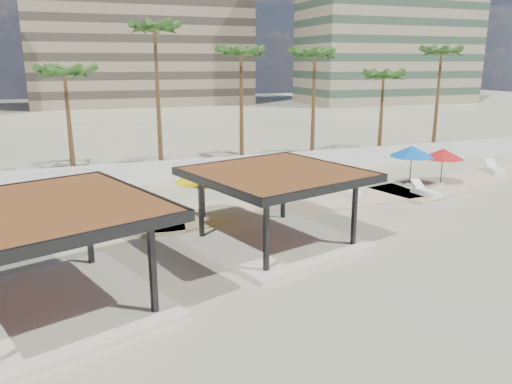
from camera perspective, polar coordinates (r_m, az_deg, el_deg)
ground at (r=20.41m, az=6.93°, el=-7.32°), size 200.00×200.00×0.00m
promenade at (r=27.77m, az=3.47°, el=-1.13°), size 44.45×7.97×0.24m
boundary_wall at (r=34.66m, az=-5.09°, el=2.94°), size 56.00×0.30×1.20m
building_mid at (r=95.88m, az=-13.13°, el=18.28°), size 38.00×16.00×30.40m
building_east at (r=100.85m, az=15.12°, el=19.68°), size 32.00×15.00×36.40m
pavilion_central at (r=21.01m, az=2.31°, el=-1.00°), size 7.92×7.92×3.24m
pavilion_west at (r=16.60m, az=-23.52°, el=-6.06°), size 8.75×8.75×3.48m
umbrella_b at (r=23.86m, az=-6.01°, el=1.98°), size 3.48×3.48×2.58m
umbrella_c at (r=32.79m, az=20.61°, el=4.12°), size 2.64×2.64×2.27m
umbrella_d at (r=32.09m, az=17.40°, el=4.44°), size 3.31×3.31×2.45m
lounger_a at (r=23.79m, az=-21.89°, el=-4.15°), size 1.52×2.07×0.76m
lounger_b at (r=30.24m, az=18.81°, el=0.01°), size 0.80×2.04×0.75m
lounger_c at (r=29.33m, az=10.26°, el=0.12°), size 0.91×2.01×0.73m
lounger_d at (r=38.32m, az=25.59°, el=2.33°), size 1.43×2.17×0.79m
palm_c at (r=34.91m, az=-21.04°, el=12.31°), size 3.00×3.00×7.83m
palm_d at (r=36.20m, az=-11.49°, el=17.30°), size 3.00×3.00×10.70m
palm_e at (r=37.11m, az=-1.73°, el=15.23°), size 3.00×3.00×9.13m
palm_f at (r=39.60m, az=6.73°, el=14.97°), size 3.00×3.00×9.03m
palm_g at (r=42.32m, az=14.37°, el=12.52°), size 3.00×3.00×7.41m
palm_h at (r=46.40m, az=20.42°, el=14.43°), size 3.00×3.00×9.30m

